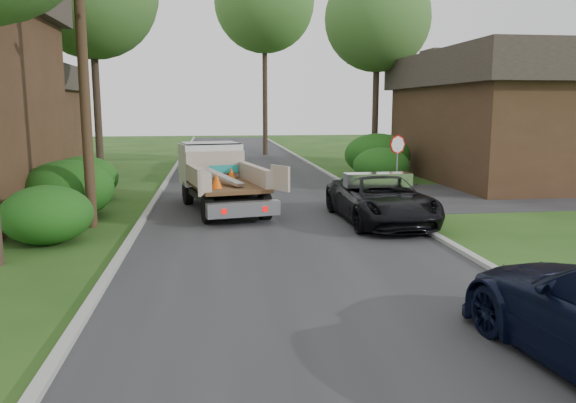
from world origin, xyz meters
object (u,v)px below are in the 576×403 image
(tree_right_far, at_px, (378,18))
(flatbed_truck, at_px, (217,173))
(stop_sign, at_px, (397,153))
(black_pickup, at_px, (381,199))
(utility_pole, at_px, (83,48))
(house_left_far, at_px, (6,116))
(tree_center_far, at_px, (264,2))
(house_right, at_px, (519,115))

(tree_right_far, relative_size, flatbed_truck, 1.84)
(stop_sign, relative_size, black_pickup, 0.47)
(tree_right_far, xyz_separation_m, flatbed_truck, (-9.28, -12.00, -7.26))
(utility_pole, height_order, house_left_far, utility_pole)
(flatbed_truck, bearing_deg, utility_pole, -152.60)
(stop_sign, height_order, flatbed_truck, stop_sign)
(house_left_far, distance_m, tree_right_far, 21.78)
(house_left_far, xyz_separation_m, flatbed_truck, (11.72, -14.00, -1.84))
(stop_sign, xyz_separation_m, house_left_far, (-18.70, 13.00, 1.27))
(stop_sign, height_order, tree_center_far, tree_center_far)
(house_left_far, relative_size, tree_right_far, 0.66)
(house_right, bearing_deg, tree_right_far, 132.51)
(house_left_far, bearing_deg, utility_pole, -64.77)
(flatbed_truck, bearing_deg, house_left_far, 118.14)
(utility_pole, bearing_deg, black_pickup, -3.17)
(stop_sign, bearing_deg, house_right, 32.66)
(utility_pole, distance_m, flatbed_truck, 6.21)
(house_right, bearing_deg, tree_center_far, 124.51)
(house_right, height_order, tree_right_far, tree_right_far)
(tree_right_far, height_order, black_pickup, tree_right_far)
(house_right, height_order, tree_center_far, tree_center_far)
(stop_sign, xyz_separation_m, flatbed_truck, (-6.98, -1.00, -0.56))
(house_right, relative_size, tree_right_far, 1.13)
(stop_sign, distance_m, black_pickup, 5.03)
(house_left_far, bearing_deg, stop_sign, -34.81)
(black_pickup, bearing_deg, stop_sign, 64.46)
(house_left_far, bearing_deg, tree_right_far, -5.44)
(tree_center_far, relative_size, flatbed_truck, 2.33)
(stop_sign, relative_size, tree_right_far, 0.22)
(house_right, bearing_deg, stop_sign, -147.34)
(tree_right_far, xyz_separation_m, tree_center_far, (-5.50, 10.00, 2.50))
(house_left_far, distance_m, flatbed_truck, 18.35)
(house_left_far, xyz_separation_m, house_right, (26.50, -8.00, 0.11))
(house_left_far, bearing_deg, tree_center_far, 27.30)
(stop_sign, bearing_deg, tree_right_far, 78.19)
(stop_sign, relative_size, utility_pole, 0.25)
(tree_right_far, relative_size, black_pickup, 2.18)
(utility_pole, bearing_deg, stop_sign, 20.62)
(house_right, bearing_deg, utility_pole, -153.99)
(stop_sign, distance_m, house_right, 9.37)
(utility_pole, height_order, tree_right_far, tree_right_far)
(tree_right_far, relative_size, tree_center_far, 0.79)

